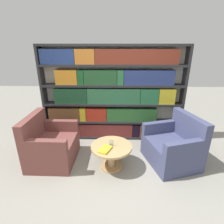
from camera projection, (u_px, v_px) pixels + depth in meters
name	position (u px, v px, depth m)	size (l,w,h in m)	color
ground_plane	(111.00, 176.00, 3.03)	(14.00, 14.00, 0.00)	gray
bookshelf	(112.00, 95.00, 3.97)	(3.18, 0.30, 2.15)	silver
armchair_left	(51.00, 146.00, 3.34)	(0.83, 0.93, 0.94)	brown
armchair_right	(173.00, 147.00, 3.31)	(1.04, 1.12, 0.94)	#42476B
coffee_table	(111.00, 152.00, 3.15)	(0.73, 0.73, 0.45)	tan
table_sign	(111.00, 143.00, 3.08)	(0.08, 0.06, 0.14)	black
stray_book	(105.00, 149.00, 2.97)	(0.25, 0.30, 0.03)	gold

